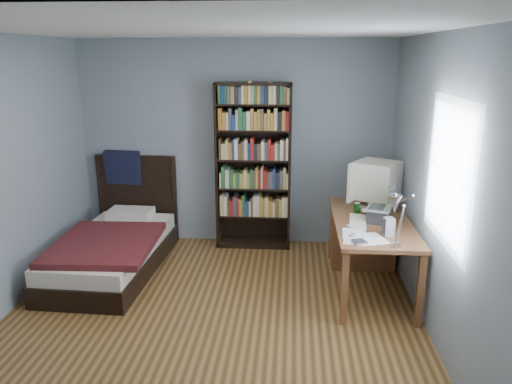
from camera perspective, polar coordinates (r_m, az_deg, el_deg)
room at (r=4.11m, az=-5.34°, el=0.39°), size 4.20×4.24×2.50m
desk at (r=5.59m, az=12.28°, el=-4.76°), size 0.75×1.58×0.73m
crt_monitor at (r=5.46m, az=13.45°, el=1.23°), size 0.61×0.56×0.50m
laptop at (r=5.02m, az=14.07°, el=-2.21°), size 0.37×0.35×0.36m
desk_lamp at (r=3.96m, az=15.65°, el=-1.58°), size 0.22×0.49×0.58m
keyboard at (r=4.97m, az=11.54°, el=-3.32°), size 0.21×0.42×0.04m
speaker at (r=4.66m, az=14.94°, el=-3.89°), size 0.10×0.10×0.17m
soda_can at (r=5.25m, az=11.44°, el=-1.82°), size 0.06×0.06×0.11m
mouse at (r=5.30m, az=12.24°, el=-2.08°), size 0.07×0.12×0.04m
phone_silver at (r=4.81m, az=10.80°, el=-3.94°), size 0.10×0.11×0.02m
phone_grey at (r=4.60m, az=10.92°, el=-4.89°), size 0.08×0.10×0.02m
external_drive at (r=4.45m, az=11.73°, el=-5.63°), size 0.14×0.14×0.02m
bookshelf at (r=6.02m, az=-0.28°, el=2.91°), size 0.90×0.30×2.00m
bed at (r=5.80m, az=-15.88°, el=-5.92°), size 1.07×2.05×1.16m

